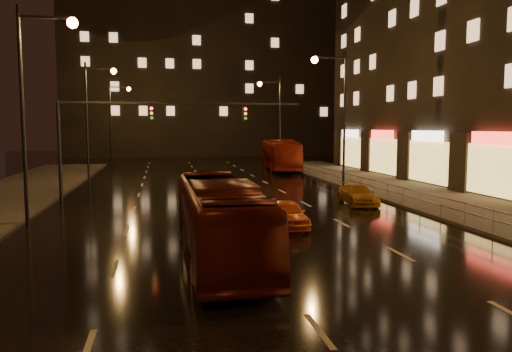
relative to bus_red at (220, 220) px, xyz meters
The scene contains 9 objects.
ground 15.67m from the bus_red, 84.48° to the left, with size 140.00×140.00×0.00m, color black.
sidewalk_right 18.38m from the bus_red, 35.07° to the left, with size 7.00×70.00×0.15m, color #38332D.
building_distant 69.76m from the bus_red, 85.34° to the left, with size 44.00×16.00×36.00m, color black.
traffic_signal 16.28m from the bus_red, 102.91° to the left, with size 15.31×0.32×6.20m.
railing_right 17.89m from the bus_red, 49.15° to the left, with size 0.05×56.00×1.00m.
bus_red is the anchor object (origin of this frame).
bus_curb 36.37m from the bus_red, 73.22° to the left, with size 2.73×11.68×3.25m, color maroon.
taxi_near 6.29m from the bus_red, 53.95° to the left, with size 1.46×3.63×1.24m, color orange.
taxi_far 14.47m from the bus_red, 48.89° to the left, with size 1.65×4.06×1.18m, color #B87511.
Camera 1 is at (-3.41, -12.38, 4.57)m, focal length 35.00 mm.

